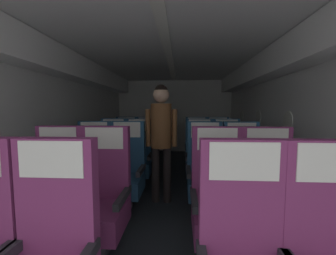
% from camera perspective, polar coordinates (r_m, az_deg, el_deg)
% --- Properties ---
extents(ground, '(3.67, 7.14, 0.02)m').
position_cam_1_polar(ground, '(3.33, -0.14, -17.90)').
color(ground, '#23282D').
extents(fuselage_shell, '(3.55, 6.79, 2.20)m').
position_cam_1_polar(fuselage_shell, '(3.35, 0.16, 10.16)').
color(fuselage_shell, silver).
rests_on(fuselage_shell, ground).
extents(seat_b_left_window, '(0.48, 0.51, 1.12)m').
position_cam_1_polar(seat_b_left_window, '(2.31, -28.14, -16.36)').
color(seat_b_left_window, '#38383D').
rests_on(seat_b_left_window, ground).
extents(seat_b_left_aisle, '(0.48, 0.51, 1.12)m').
position_cam_1_polar(seat_b_left_aisle, '(2.12, -17.30, -17.91)').
color(seat_b_left_aisle, '#38383D').
rests_on(seat_b_left_aisle, ground).
extents(seat_b_right_aisle, '(0.48, 0.51, 1.12)m').
position_cam_1_polar(seat_b_right_aisle, '(2.13, 25.57, -18.01)').
color(seat_b_right_aisle, '#38383D').
rests_on(seat_b_right_aisle, ground).
extents(seat_b_right_window, '(0.48, 0.51, 1.12)m').
position_cam_1_polar(seat_b_right_window, '(2.02, 13.23, -18.95)').
color(seat_b_right_window, '#38383D').
rests_on(seat_b_right_window, ground).
extents(seat_c_left_window, '(0.48, 0.51, 1.12)m').
position_cam_1_polar(seat_c_left_window, '(2.98, -19.67, -11.24)').
color(seat_c_left_window, '#38383D').
rests_on(seat_c_left_window, ground).
extents(seat_c_left_aisle, '(0.48, 0.51, 1.12)m').
position_cam_1_polar(seat_c_left_aisle, '(2.86, -11.25, -11.71)').
color(seat_c_left_aisle, '#38383D').
rests_on(seat_c_left_aisle, ground).
extents(seat_c_right_aisle, '(0.48, 0.51, 1.12)m').
position_cam_1_polar(seat_c_right_aisle, '(2.87, 19.39, -11.89)').
color(seat_c_right_aisle, '#38383D').
rests_on(seat_c_right_aisle, ground).
extents(seat_c_right_window, '(0.48, 0.51, 1.12)m').
position_cam_1_polar(seat_c_right_window, '(2.78, 9.96, -12.17)').
color(seat_c_right_window, '#38383D').
rests_on(seat_c_right_window, ground).
extents(seat_d_left_window, '(0.48, 0.51, 1.12)m').
position_cam_1_polar(seat_d_left_window, '(3.75, -14.73, -7.79)').
color(seat_d_left_window, '#38383D').
rests_on(seat_d_left_window, ground).
extents(seat_d_left_aisle, '(0.48, 0.51, 1.12)m').
position_cam_1_polar(seat_d_left_aisle, '(3.63, -7.95, -8.11)').
color(seat_d_left_aisle, '#38383D').
rests_on(seat_d_left_aisle, ground).
extents(seat_d_right_aisle, '(0.48, 0.51, 1.12)m').
position_cam_1_polar(seat_d_right_aisle, '(3.65, 15.59, -8.18)').
color(seat_d_right_aisle, '#38383D').
rests_on(seat_d_right_aisle, ground).
extents(seat_d_right_window, '(0.48, 0.51, 1.12)m').
position_cam_1_polar(seat_d_right_window, '(3.57, 8.49, -8.34)').
color(seat_d_right_window, '#38383D').
rests_on(seat_d_right_window, ground).
extents(seat_e_left_window, '(0.48, 0.51, 1.12)m').
position_cam_1_polar(seat_e_left_window, '(4.52, -11.34, -5.58)').
color(seat_e_left_window, '#38383D').
rests_on(seat_e_left_window, ground).
extents(seat_e_left_aisle, '(0.48, 0.51, 1.12)m').
position_cam_1_polar(seat_e_left_aisle, '(4.43, -5.77, -5.70)').
color(seat_e_left_aisle, '#38383D').
rests_on(seat_e_left_aisle, ground).
extents(seat_e_right_aisle, '(0.48, 0.51, 1.12)m').
position_cam_1_polar(seat_e_right_aisle, '(4.45, 13.37, -5.78)').
color(seat_e_right_aisle, '#38383D').
rests_on(seat_e_right_aisle, ground).
extents(seat_e_right_window, '(0.48, 0.51, 1.12)m').
position_cam_1_polar(seat_e_right_window, '(4.38, 7.67, -5.84)').
color(seat_e_right_window, '#38383D').
rests_on(seat_e_right_window, ground).
extents(flight_attendant, '(0.43, 0.28, 1.61)m').
position_cam_1_polar(flight_attendant, '(2.88, -1.84, -0.82)').
color(flight_attendant, black).
rests_on(flight_attendant, ground).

